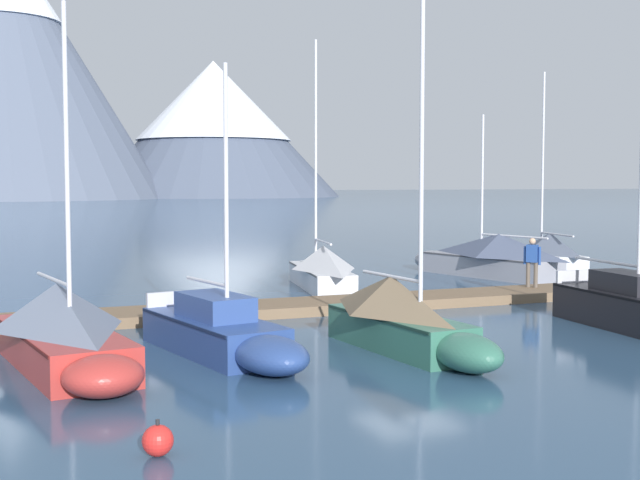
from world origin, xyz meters
name	(u,v)px	position (x,y,z in m)	size (l,w,h in m)	color
ground_plane	(409,330)	(0.00, 0.00, 0.00)	(700.00, 700.00, 0.00)	#2D4C6B
mountain_central_massif	(0,58)	(-1.31, 194.38, 32.79)	(76.13, 76.13, 63.70)	slate
mountain_shoulder_ridge	(214,124)	(51.70, 200.61, 19.24)	(66.65, 66.65, 35.81)	#4C566B
dock	(345,304)	(0.00, 4.00, 0.15)	(28.79, 2.75, 0.30)	brown
sailboat_second_berth	(63,329)	(-8.90, -1.22, 0.82)	(2.58, 6.56, 7.47)	#B2332D
sailboat_mid_dock_port	(224,334)	(-5.47, -1.48, 0.53)	(2.49, 6.19, 6.47)	navy
sailboat_mid_dock_starboard	(404,317)	(-1.50, -2.52, 0.81)	(1.83, 5.91, 8.54)	#336B56
sailboat_far_berth	(320,267)	(1.32, 9.13, 0.77)	(2.71, 7.01, 9.16)	silver
sailboat_outer_slip	(638,308)	(5.46, -2.47, 0.61)	(1.98, 5.94, 7.44)	black
sailboat_end_of_dock	(488,256)	(9.15, 9.86, 0.85)	(3.26, 7.61, 6.65)	#93939E
sailboat_last_slip	(543,253)	(12.40, 10.47, 0.82)	(2.47, 6.29, 8.61)	white
person_on_dock	(532,259)	(7.12, 4.24, 1.26)	(0.41, 0.48, 1.69)	brown
mooring_buoy_channel_marker	(158,440)	(-8.31, -7.71, 0.23)	(0.45, 0.45, 0.53)	red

